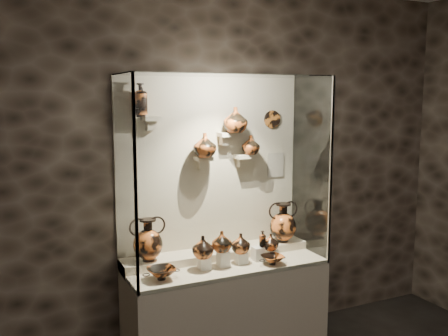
# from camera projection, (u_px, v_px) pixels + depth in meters

# --- Properties ---
(wall_back) EXTENTS (5.00, 0.02, 3.20)m
(wall_back) POSITION_uv_depth(u_px,v_px,m) (210.00, 168.00, 4.39)
(wall_back) COLOR black
(wall_back) RESTS_ON ground
(plinth) EXTENTS (1.70, 0.60, 0.80)m
(plinth) POSITION_uv_depth(u_px,v_px,m) (226.00, 311.00, 4.28)
(plinth) COLOR #BEB499
(plinth) RESTS_ON floor
(front_tier) EXTENTS (1.68, 0.58, 0.03)m
(front_tier) POSITION_uv_depth(u_px,v_px,m) (226.00, 265.00, 4.22)
(front_tier) COLOR beige
(front_tier) RESTS_ON plinth
(rear_tier) EXTENTS (1.70, 0.25, 0.10)m
(rear_tier) POSITION_uv_depth(u_px,v_px,m) (217.00, 255.00, 4.37)
(rear_tier) COLOR beige
(rear_tier) RESTS_ON plinth
(back_panel) EXTENTS (1.70, 0.03, 1.60)m
(back_panel) POSITION_uv_depth(u_px,v_px,m) (211.00, 168.00, 4.38)
(back_panel) COLOR #BEB499
(back_panel) RESTS_ON plinth
(glass_front) EXTENTS (1.70, 0.01, 1.60)m
(glass_front) POSITION_uv_depth(u_px,v_px,m) (242.00, 179.00, 3.84)
(glass_front) COLOR white
(glass_front) RESTS_ON plinth
(glass_left) EXTENTS (0.01, 0.60, 1.60)m
(glass_left) POSITION_uv_depth(u_px,v_px,m) (124.00, 181.00, 3.75)
(glass_left) COLOR white
(glass_left) RESTS_ON plinth
(glass_right) EXTENTS (0.01, 0.60, 1.60)m
(glass_right) POSITION_uv_depth(u_px,v_px,m) (311.00, 167.00, 4.46)
(glass_right) COLOR white
(glass_right) RESTS_ON plinth
(glass_top) EXTENTS (1.70, 0.60, 0.01)m
(glass_top) POSITION_uv_depth(u_px,v_px,m) (226.00, 75.00, 3.99)
(glass_top) COLOR white
(glass_top) RESTS_ON back_panel
(frame_post_left) EXTENTS (0.02, 0.02, 1.60)m
(frame_post_left) POSITION_uv_depth(u_px,v_px,m) (136.00, 187.00, 3.49)
(frame_post_left) COLOR gray
(frame_post_left) RESTS_ON plinth
(frame_post_right) EXTENTS (0.02, 0.02, 1.60)m
(frame_post_right) POSITION_uv_depth(u_px,v_px,m) (331.00, 172.00, 4.20)
(frame_post_right) COLOR gray
(frame_post_right) RESTS_ON plinth
(pedestal_a) EXTENTS (0.09, 0.09, 0.10)m
(pedestal_a) POSITION_uv_depth(u_px,v_px,m) (204.00, 263.00, 4.07)
(pedestal_a) COLOR silver
(pedestal_a) RESTS_ON front_tier
(pedestal_b) EXTENTS (0.09, 0.09, 0.13)m
(pedestal_b) POSITION_uv_depth(u_px,v_px,m) (223.00, 258.00, 4.14)
(pedestal_b) COLOR silver
(pedestal_b) RESTS_ON front_tier
(pedestal_c) EXTENTS (0.09, 0.09, 0.09)m
(pedestal_c) POSITION_uv_depth(u_px,v_px,m) (241.00, 258.00, 4.21)
(pedestal_c) COLOR silver
(pedestal_c) RESTS_ON front_tier
(pedestal_d) EXTENTS (0.09, 0.09, 0.12)m
(pedestal_d) POSITION_uv_depth(u_px,v_px,m) (258.00, 254.00, 4.28)
(pedestal_d) COLOR silver
(pedestal_d) RESTS_ON front_tier
(pedestal_e) EXTENTS (0.09, 0.09, 0.08)m
(pedestal_e) POSITION_uv_depth(u_px,v_px,m) (272.00, 254.00, 4.34)
(pedestal_e) COLOR silver
(pedestal_e) RESTS_ON front_tier
(bracket_ul) EXTENTS (0.14, 0.12, 0.04)m
(bracket_ul) POSITION_uv_depth(u_px,v_px,m) (152.00, 119.00, 4.02)
(bracket_ul) COLOR #BEB499
(bracket_ul) RESTS_ON back_panel
(bracket_ca) EXTENTS (0.14, 0.12, 0.04)m
(bracket_ca) POSITION_uv_depth(u_px,v_px,m) (203.00, 159.00, 4.26)
(bracket_ca) COLOR #BEB499
(bracket_ca) RESTS_ON back_panel
(bracket_cb) EXTENTS (0.10, 0.12, 0.04)m
(bracket_cb) POSITION_uv_depth(u_px,v_px,m) (224.00, 135.00, 4.32)
(bracket_cb) COLOR #BEB499
(bracket_cb) RESTS_ON back_panel
(bracket_cc) EXTENTS (0.14, 0.12, 0.04)m
(bracket_cc) POSITION_uv_depth(u_px,v_px,m) (243.00, 156.00, 4.42)
(bracket_cc) COLOR #BEB499
(bracket_cc) RESTS_ON back_panel
(amphora_left) EXTENTS (0.29, 0.29, 0.35)m
(amphora_left) POSITION_uv_depth(u_px,v_px,m) (148.00, 240.00, 4.05)
(amphora_left) COLOR #D26528
(amphora_left) RESTS_ON rear_tier
(amphora_right) EXTENTS (0.38, 0.38, 0.36)m
(amphora_right) POSITION_uv_depth(u_px,v_px,m) (283.00, 222.00, 4.58)
(amphora_right) COLOR #D26528
(amphora_right) RESTS_ON rear_tier
(jug_a) EXTENTS (0.22, 0.22, 0.19)m
(jug_a) POSITION_uv_depth(u_px,v_px,m) (203.00, 247.00, 4.03)
(jug_a) COLOR #D26528
(jug_a) RESTS_ON pedestal_a
(jug_b) EXTENTS (0.22, 0.22, 0.17)m
(jug_b) POSITION_uv_depth(u_px,v_px,m) (222.00, 241.00, 4.10)
(jug_b) COLOR #96441A
(jug_b) RESTS_ON pedestal_b
(jug_c) EXTENTS (0.18, 0.18, 0.17)m
(jug_c) POSITION_uv_depth(u_px,v_px,m) (241.00, 243.00, 4.19)
(jug_c) COLOR #D26528
(jug_c) RESTS_ON pedestal_c
(jug_e) EXTENTS (0.17, 0.17, 0.15)m
(jug_e) POSITION_uv_depth(u_px,v_px,m) (270.00, 242.00, 4.30)
(jug_e) COLOR #D26528
(jug_e) RESTS_ON pedestal_e
(lekythos_small) EXTENTS (0.08, 0.08, 0.16)m
(lekythos_small) POSITION_uv_depth(u_px,v_px,m) (262.00, 238.00, 4.26)
(lekythos_small) COLOR #96441A
(lekythos_small) RESTS_ON pedestal_d
(kylix_left) EXTENTS (0.36, 0.33, 0.11)m
(kylix_left) POSITION_uv_depth(u_px,v_px,m) (161.00, 272.00, 3.84)
(kylix_left) COLOR #96441A
(kylix_left) RESTS_ON front_tier
(kylix_right) EXTENTS (0.29, 0.27, 0.09)m
(kylix_right) POSITION_uv_depth(u_px,v_px,m) (272.00, 259.00, 4.18)
(kylix_right) COLOR #D26528
(kylix_right) RESTS_ON front_tier
(lekythos_tall) EXTENTS (0.13, 0.13, 0.30)m
(lekythos_tall) POSITION_uv_depth(u_px,v_px,m) (140.00, 98.00, 3.94)
(lekythos_tall) COLOR #D26528
(lekythos_tall) RESTS_ON bracket_ul
(ovoid_vase_a) EXTENTS (0.23, 0.23, 0.21)m
(ovoid_vase_a) POSITION_uv_depth(u_px,v_px,m) (205.00, 145.00, 4.20)
(ovoid_vase_a) COLOR #96441A
(ovoid_vase_a) RESTS_ON bracket_ca
(ovoid_vase_b) EXTENTS (0.25, 0.25, 0.22)m
(ovoid_vase_b) POSITION_uv_depth(u_px,v_px,m) (235.00, 120.00, 4.28)
(ovoid_vase_b) COLOR #96441A
(ovoid_vase_b) RESTS_ON bracket_cb
(ovoid_vase_c) EXTENTS (0.18, 0.18, 0.17)m
(ovoid_vase_c) POSITION_uv_depth(u_px,v_px,m) (251.00, 145.00, 4.40)
(ovoid_vase_c) COLOR #96441A
(ovoid_vase_c) RESTS_ON bracket_cc
(wall_plate) EXTENTS (0.16, 0.02, 0.16)m
(wall_plate) POSITION_uv_depth(u_px,v_px,m) (272.00, 119.00, 4.56)
(wall_plate) COLOR #BD6825
(wall_plate) RESTS_ON back_panel
(info_placard) EXTENTS (0.17, 0.01, 0.23)m
(info_placard) POSITION_uv_depth(u_px,v_px,m) (275.00, 165.00, 4.64)
(info_placard) COLOR beige
(info_placard) RESTS_ON back_panel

